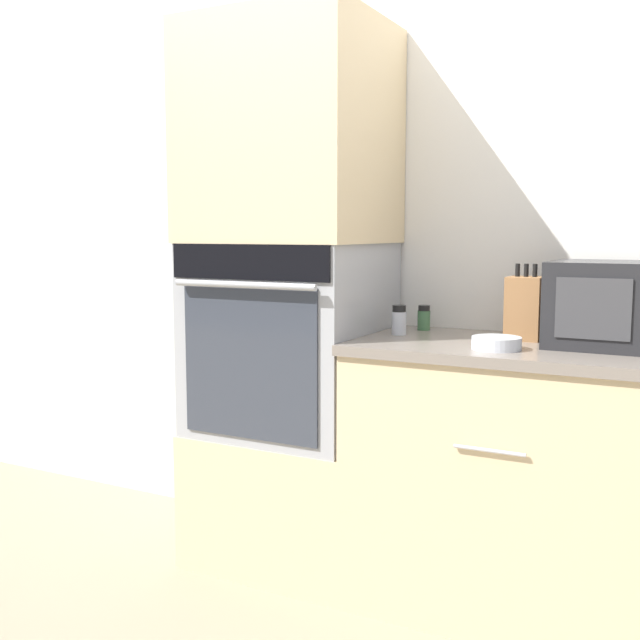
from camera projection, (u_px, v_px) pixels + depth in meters
ground_plane at (336, 609)px, 2.58m from camera, size 12.00×12.00×0.00m
wall_back at (407, 243)px, 2.99m from camera, size 8.00×0.05×2.50m
oven_cabinet_base at (292, 493)px, 2.98m from camera, size 0.70×0.60×0.52m
wall_oven at (291, 338)px, 2.90m from camera, size 0.67×0.64×0.73m
oven_cabinet_upper at (290, 135)px, 2.81m from camera, size 0.70×0.60×0.81m
counter_unit at (512, 477)px, 2.55m from camera, size 1.06×0.63×0.92m
microwave at (608, 304)px, 2.42m from camera, size 0.36×0.35×0.28m
knife_block at (525, 308)px, 2.59m from camera, size 0.12×0.13×0.26m
bowl at (496, 343)px, 2.38m from camera, size 0.16×0.16×0.04m
condiment_jar_near at (399, 320)px, 2.72m from camera, size 0.05×0.05×0.11m
condiment_jar_mid at (424, 318)px, 2.85m from camera, size 0.05×0.05×0.09m
condiment_jar_far at (548, 328)px, 2.65m from camera, size 0.04×0.04×0.07m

